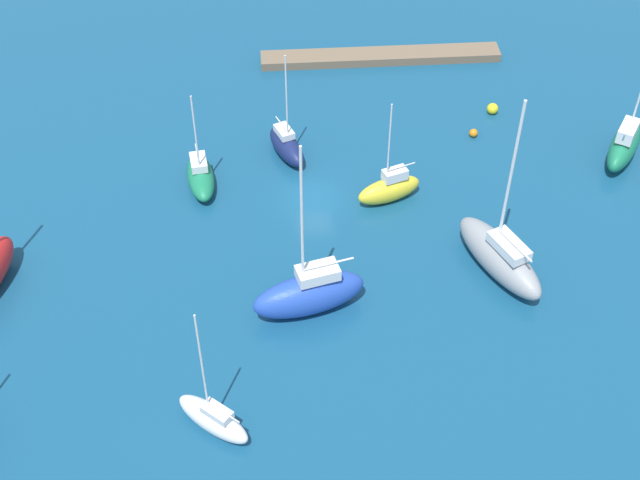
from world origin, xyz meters
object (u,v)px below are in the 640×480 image
mooring_buoy_orange (473,133)px  sailboat_navy_by_breakwater (287,145)px  pier_dock (380,56)px  sailboat_green_along_channel (200,176)px  sailboat_gray_near_pier (500,256)px  sailboat_green_inner_mooring (625,143)px  sailboat_white_off_beacon (213,418)px  sailboat_blue_lone_north (309,293)px  mooring_buoy_yellow (493,109)px  sailboat_yellow_far_north (389,188)px

mooring_buoy_orange → sailboat_navy_by_breakwater: bearing=5.3°
pier_dock → sailboat_green_along_channel: bearing=46.2°
sailboat_gray_near_pier → sailboat_green_inner_mooring: bearing=-71.4°
sailboat_white_off_beacon → sailboat_green_inner_mooring: size_ratio=0.79×
sailboat_navy_by_breakwater → sailboat_blue_lone_north: size_ratio=0.68×
sailboat_gray_near_pier → mooring_buoy_yellow: 17.33m
sailboat_gray_near_pier → mooring_buoy_yellow: sailboat_gray_near_pier is taller
pier_dock → mooring_buoy_orange: (-5.76, 11.05, -0.03)m
sailboat_blue_lone_north → mooring_buoy_orange: sailboat_blue_lone_north is taller
sailboat_green_along_channel → sailboat_blue_lone_north: size_ratio=0.61×
mooring_buoy_yellow → sailboat_gray_near_pier: bearing=79.0°
sailboat_yellow_far_north → sailboat_navy_by_breakwater: bearing=-58.0°
mooring_buoy_orange → sailboat_yellow_far_north: bearing=42.8°
sailboat_green_along_channel → sailboat_yellow_far_north: (-13.12, 2.50, 0.18)m
sailboat_navy_by_breakwater → sailboat_green_inner_mooring: bearing=63.1°
sailboat_green_along_channel → sailboat_gray_near_pier: 21.59m
sailboat_gray_near_pier → sailboat_white_off_beacon: size_ratio=1.42×
sailboat_white_off_beacon → mooring_buoy_orange: sailboat_white_off_beacon is taller
mooring_buoy_orange → mooring_buoy_yellow: 3.51m
sailboat_yellow_far_north → mooring_buoy_yellow: size_ratio=9.31×
pier_dock → sailboat_navy_by_breakwater: bearing=55.7°
sailboat_white_off_beacon → sailboat_blue_lone_north: bearing=-84.8°
sailboat_navy_by_breakwater → sailboat_green_inner_mooring: sailboat_green_inner_mooring is taller
sailboat_yellow_far_north → pier_dock: bearing=-114.7°
mooring_buoy_yellow → sailboat_white_off_beacon: bearing=52.4°
sailboat_blue_lone_north → mooring_buoy_yellow: bearing=-143.1°
sailboat_white_off_beacon → sailboat_navy_by_breakwater: bearing=-62.0°
sailboat_navy_by_breakwater → sailboat_gray_near_pier: (-12.97, 12.82, 0.41)m
sailboat_blue_lone_north → mooring_buoy_yellow: sailboat_blue_lone_north is taller
pier_dock → sailboat_green_along_channel: size_ratio=2.58×
pier_dock → mooring_buoy_orange: 12.46m
pier_dock → mooring_buoy_yellow: size_ratio=23.00×
pier_dock → sailboat_green_along_channel: (14.68, 15.33, 0.50)m
sailboat_yellow_far_north → mooring_buoy_yellow: 13.44m
sailboat_gray_near_pier → sailboat_navy_by_breakwater: bearing=20.9°
mooring_buoy_orange → mooring_buoy_yellow: (-2.06, -2.84, 0.12)m
sailboat_green_inner_mooring → sailboat_blue_lone_north: bearing=152.0°
sailboat_blue_lone_north → mooring_buoy_orange: 21.39m
sailboat_yellow_far_north → sailboat_green_inner_mooring: sailboat_green_inner_mooring is taller
pier_dock → sailboat_blue_lone_north: 28.69m
sailboat_yellow_far_north → sailboat_white_off_beacon: 21.57m
sailboat_navy_by_breakwater → mooring_buoy_orange: 14.29m
sailboat_blue_lone_north → sailboat_white_off_beacon: bearing=40.8°
sailboat_navy_by_breakwater → sailboat_blue_lone_north: 15.26m
sailboat_green_inner_mooring → sailboat_yellow_far_north: bearing=134.1°
sailboat_white_off_beacon → mooring_buoy_orange: 31.35m
sailboat_navy_by_breakwater → sailboat_blue_lone_north: sailboat_blue_lone_north is taller
mooring_buoy_yellow → sailboat_blue_lone_north: bearing=51.3°
sailboat_navy_by_breakwater → sailboat_green_along_channel: 6.89m
sailboat_navy_by_breakwater → sailboat_green_along_channel: size_ratio=1.11×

